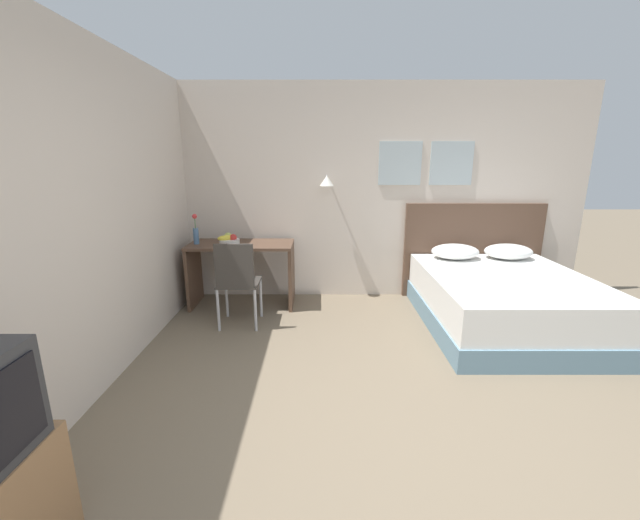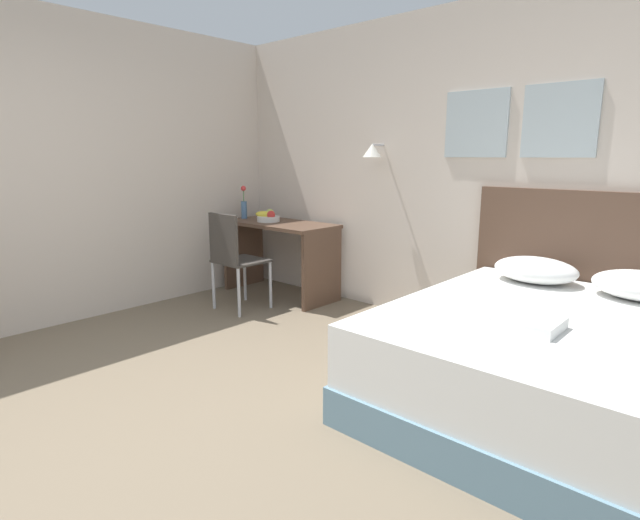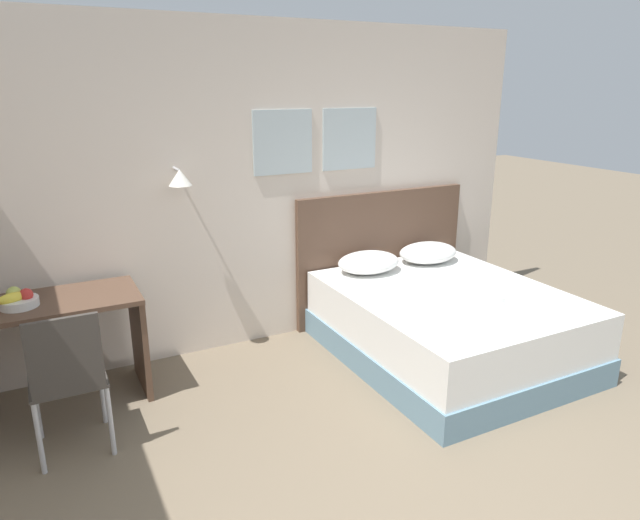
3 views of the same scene
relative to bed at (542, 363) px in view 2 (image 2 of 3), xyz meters
The scene contains 10 objects.
ground_plane 2.31m from the bed, 125.56° to the right, with size 24.00×24.00×0.00m, color #756651.
wall_back 2.00m from the bed, 141.25° to the left, with size 5.41×0.31×2.65m.
bed is the anchor object (origin of this frame).
headboard 1.06m from the bed, 90.00° to the left, with size 1.76×0.06×1.21m.
pillow_left 0.87m from the bed, 114.32° to the left, with size 0.57×0.42×0.18m.
folded_towel_near_foot 0.43m from the bed, 89.77° to the right, with size 0.31×0.28×0.06m.
desk 3.00m from the bed, 167.05° to the left, with size 1.23×0.58×0.78m.
desk_chair 2.84m from the bed, behind, with size 0.43×0.43×0.93m.
fruit_bowl 3.15m from the bed, 168.23° to the left, with size 0.25×0.24×0.13m.
flower_vase 3.54m from the bed, 169.65° to the left, with size 0.06×0.06×0.36m.
Camera 2 is at (2.19, -0.98, 1.45)m, focal length 28.00 mm.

